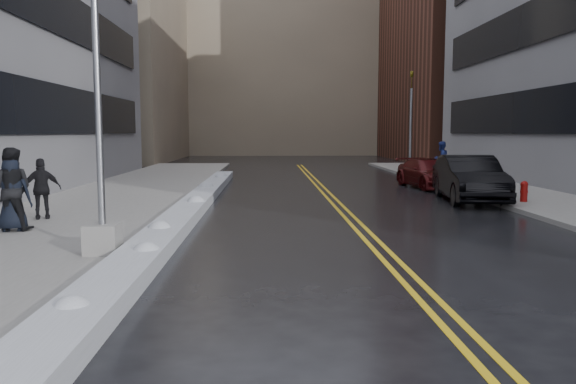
{
  "coord_description": "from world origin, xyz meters",
  "views": [
    {
      "loc": [
        0.02,
        -9.23,
        2.58
      ],
      "look_at": [
        0.45,
        2.74,
        1.3
      ],
      "focal_mm": 35.0,
      "sensor_mm": 36.0,
      "label": 1
    }
  ],
  "objects": [
    {
      "name": "pedestrian_c",
      "position": [
        -6.26,
        4.68,
        1.05
      ],
      "size": [
        1.0,
        0.78,
        1.8
      ],
      "primitive_type": "imported",
      "rotation": [
        0.0,
        0.0,
        3.41
      ],
      "color": "black",
      "rests_on": "sidewalk_west"
    },
    {
      "name": "car_black",
      "position": [
        7.5,
        11.27,
        0.86
      ],
      "size": [
        2.38,
        5.39,
        1.72
      ],
      "primitive_type": "imported",
      "rotation": [
        0.0,
        0.0,
        -0.11
      ],
      "color": "black",
      "rests_on": "ground"
    },
    {
      "name": "building_west_far",
      "position": [
        -15.5,
        44.0,
        9.0
      ],
      "size": [
        14.0,
        22.0,
        18.0
      ],
      "primitive_type": "cube",
      "color": "gray",
      "rests_on": "ground"
    },
    {
      "name": "lane_line_right",
      "position": [
        2.65,
        10.0,
        0.0
      ],
      "size": [
        0.12,
        50.0,
        0.01
      ],
      "primitive_type": "cube",
      "color": "gold",
      "rests_on": "ground"
    },
    {
      "name": "car_maroon",
      "position": [
        7.5,
        16.51,
        0.68
      ],
      "size": [
        2.49,
        4.86,
        1.35
      ],
      "primitive_type": "imported",
      "rotation": [
        0.0,
        0.0,
        0.13
      ],
      "color": "#440A0C",
      "rests_on": "ground"
    },
    {
      "name": "sidewalk_east",
      "position": [
        10.0,
        10.0,
        0.07
      ],
      "size": [
        4.0,
        50.0,
        0.15
      ],
      "primitive_type": "cube",
      "color": "gray",
      "rests_on": "ground"
    },
    {
      "name": "pedestrian_b",
      "position": [
        -6.32,
        4.76,
        1.18
      ],
      "size": [
        1.03,
        0.82,
        2.06
      ],
      "primitive_type": "imported",
      "rotation": [
        0.0,
        0.0,
        3.18
      ],
      "color": "black",
      "rests_on": "sidewalk_west"
    },
    {
      "name": "snow_ridge",
      "position": [
        -2.45,
        8.0,
        0.17
      ],
      "size": [
        0.9,
        30.0,
        0.34
      ],
      "primitive_type": "cube",
      "color": "silver",
      "rests_on": "ground"
    },
    {
      "name": "traffic_signal",
      "position": [
        8.5,
        24.0,
        3.4
      ],
      "size": [
        0.16,
        0.2,
        6.0
      ],
      "color": "gray",
      "rests_on": "sidewalk_east"
    },
    {
      "name": "pedestrian_d",
      "position": [
        -6.29,
        6.6,
        1.0
      ],
      "size": [
        1.08,
        0.74,
        1.71
      ],
      "primitive_type": "imported",
      "rotation": [
        0.0,
        0.0,
        3.5
      ],
      "color": "black",
      "rests_on": "sidewalk_west"
    },
    {
      "name": "pedestrian_east",
      "position": [
        9.54,
        21.27,
        1.11
      ],
      "size": [
        1.18,
        1.11,
        1.93
      ],
      "primitive_type": "imported",
      "rotation": [
        0.0,
        0.0,
        3.69
      ],
      "color": "navy",
      "rests_on": "sidewalk_east"
    },
    {
      "name": "building_east_far",
      "position": [
        19.0,
        42.0,
        14.0
      ],
      "size": [
        14.0,
        20.0,
        28.0
      ],
      "primitive_type": "cube",
      "color": "#562D21",
      "rests_on": "ground"
    },
    {
      "name": "lane_line_left",
      "position": [
        2.35,
        10.0,
        0.0
      ],
      "size": [
        0.12,
        50.0,
        0.01
      ],
      "primitive_type": "cube",
      "color": "gold",
      "rests_on": "ground"
    },
    {
      "name": "fire_hydrant",
      "position": [
        9.0,
        10.0,
        0.55
      ],
      "size": [
        0.26,
        0.26,
        0.73
      ],
      "color": "maroon",
      "rests_on": "sidewalk_east"
    },
    {
      "name": "building_far",
      "position": [
        2.0,
        60.0,
        11.0
      ],
      "size": [
        36.0,
        16.0,
        22.0
      ],
      "primitive_type": "cube",
      "color": "gray",
      "rests_on": "ground"
    },
    {
      "name": "ground",
      "position": [
        0.0,
        0.0,
        0.0
      ],
      "size": [
        160.0,
        160.0,
        0.0
      ],
      "primitive_type": "plane",
      "color": "black",
      "rests_on": "ground"
    },
    {
      "name": "sidewalk_west",
      "position": [
        -5.75,
        10.0,
        0.07
      ],
      "size": [
        5.5,
        50.0,
        0.15
      ],
      "primitive_type": "cube",
      "color": "gray",
      "rests_on": "ground"
    },
    {
      "name": "lamppost",
      "position": [
        -3.3,
        2.0,
        2.53
      ],
      "size": [
        0.65,
        0.65,
        7.62
      ],
      "color": "gray",
      "rests_on": "sidewalk_west"
    }
  ]
}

